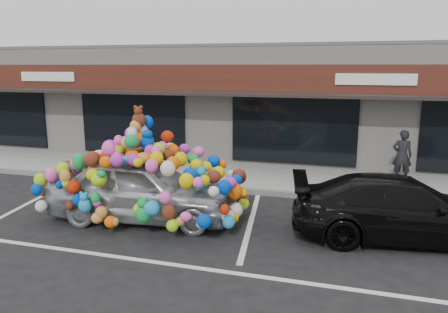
% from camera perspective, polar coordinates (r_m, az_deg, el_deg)
% --- Properties ---
extents(ground, '(90.00, 90.00, 0.00)m').
position_cam_1_polar(ground, '(10.97, -11.27, -7.41)').
color(ground, black).
rests_on(ground, ground).
extents(shop_building, '(24.00, 7.20, 4.31)m').
position_cam_1_polar(shop_building, '(18.29, 0.97, 7.39)').
color(shop_building, beige).
rests_on(shop_building, ground).
extents(sidewalk, '(26.00, 3.00, 0.15)m').
position_cam_1_polar(sidewalk, '(14.44, -3.86, -2.22)').
color(sidewalk, gray).
rests_on(sidewalk, ground).
extents(kerb, '(26.00, 0.18, 0.16)m').
position_cam_1_polar(kerb, '(13.10, -6.17, -3.73)').
color(kerb, slate).
rests_on(kerb, ground).
extents(parking_stripe_left, '(0.73, 4.37, 0.01)m').
position_cam_1_polar(parking_stripe_left, '(12.88, -23.58, -5.27)').
color(parking_stripe_left, silver).
rests_on(parking_stripe_left, ground).
extents(parking_stripe_mid, '(0.73, 4.37, 0.01)m').
position_cam_1_polar(parking_stripe_mid, '(10.20, 3.49, -8.67)').
color(parking_stripe_mid, silver).
rests_on(parking_stripe_mid, ground).
extents(lane_line, '(14.00, 0.12, 0.01)m').
position_cam_1_polar(lane_line, '(8.23, -6.27, -13.91)').
color(lane_line, silver).
rests_on(lane_line, ground).
extents(toy_car, '(3.17, 4.86, 2.73)m').
position_cam_1_polar(toy_car, '(10.35, -10.65, -3.20)').
color(toy_car, gray).
rests_on(toy_car, ground).
extents(black_sedan, '(2.55, 4.78, 1.32)m').
position_cam_1_polar(black_sedan, '(9.83, 22.32, -6.32)').
color(black_sedan, black).
rests_on(black_sedan, ground).
extents(pedestrian_a, '(0.57, 0.38, 1.55)m').
position_cam_1_polar(pedestrian_a, '(14.10, 22.25, 0.11)').
color(pedestrian_a, '#242228').
rests_on(pedestrian_a, sidewalk).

